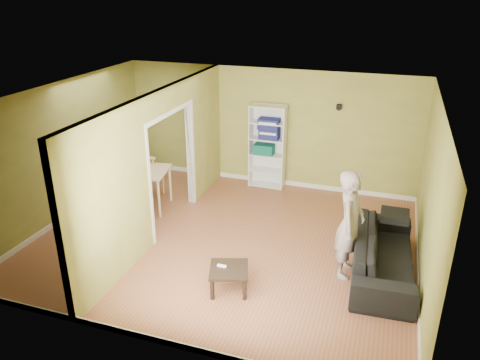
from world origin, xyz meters
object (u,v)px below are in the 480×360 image
person (351,215)px  chair_near (123,196)px  bookshelf (268,146)px  sofa (384,248)px  chair_far (153,175)px  dining_table (135,173)px  coffee_table (229,272)px  chair_left (101,182)px

person → chair_near: size_ratio=2.08×
bookshelf → sofa: bearing=-46.5°
person → bookshelf: 3.66m
sofa → person: bearing=106.3°
chair_far → chair_near: bearing=88.0°
person → dining_table: person is taller
sofa → coffee_table: 2.45m
sofa → dining_table: sofa is taller
sofa → bookshelf: 3.89m
dining_table → chair_near: size_ratio=1.33×
dining_table → bookshelf: bearing=40.8°
chair_left → person: bearing=58.3°
coffee_table → chair_far: (-2.67, 2.65, 0.16)m
dining_table → chair_left: (-0.78, -0.07, -0.27)m
dining_table → chair_left: 0.83m
sofa → bookshelf: (-2.65, 2.80, 0.48)m
person → chair_left: bearing=83.5°
sofa → coffee_table: (-2.14, -1.19, -0.13)m
person → coffee_table: 2.01m
dining_table → chair_near: 0.63m
sofa → person: size_ratio=1.14×
sofa → person: (-0.55, -0.19, 0.58)m
sofa → coffee_table: bearing=116.2°
person → dining_table: (-4.33, 1.07, -0.29)m
bookshelf → chair_left: bearing=-146.4°
chair_left → sofa: bearing=61.3°
dining_table → chair_far: 0.64m
bookshelf → coffee_table: (0.51, -3.99, -0.61)m
person → bookshelf: person is taller
bookshelf → dining_table: size_ratio=1.42×
coffee_table → dining_table: dining_table is taller
chair_left → chair_near: (0.83, -0.50, 0.03)m
chair_far → coffee_table: bearing=133.9°
chair_near → person: bearing=13.5°
person → chair_left: person is taller
person → sofa: bearing=-66.3°
chair_left → chair_far: chair_far is taller
dining_table → coffee_table: bearing=-37.1°
bookshelf → chair_near: (-2.17, -2.50, -0.44)m
chair_far → chair_left: bearing=36.5°
person → dining_table: size_ratio=1.57×
bookshelf → chair_left: size_ratio=2.02×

